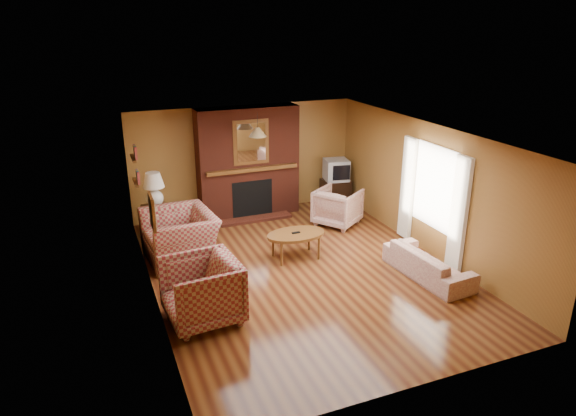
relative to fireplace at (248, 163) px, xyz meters
name	(u,v)px	position (x,y,z in m)	size (l,w,h in m)	color
floor	(302,271)	(0.00, -2.98, -1.18)	(6.50, 6.50, 0.00)	#431D0E
ceiling	(304,135)	(0.00, -2.98, 1.22)	(6.50, 6.50, 0.00)	silver
wall_back	(245,160)	(0.00, 0.27, 0.02)	(6.50, 6.50, 0.00)	olive
wall_front	(420,300)	(0.00, -6.23, 0.02)	(6.50, 6.50, 0.00)	olive
wall_left	(149,228)	(-2.50, -2.98, 0.02)	(6.50, 6.50, 0.00)	olive
wall_right	(428,189)	(2.50, -2.98, 0.02)	(6.50, 6.50, 0.00)	olive
fireplace	(248,163)	(0.00, 0.00, 0.00)	(2.20, 0.82, 2.40)	#561E12
window_right	(432,196)	(2.45, -3.18, -0.06)	(0.10, 1.85, 2.00)	beige
bookshelf	(136,165)	(-2.44, -1.08, 0.48)	(0.09, 0.55, 0.71)	brown
botanical_print	(152,212)	(-2.47, -3.28, 0.37)	(0.05, 0.40, 0.50)	brown
pendant_light	(258,132)	(0.00, -0.68, 0.82)	(0.36, 0.36, 0.48)	black
plaid_loveseat	(180,236)	(-1.85, -1.69, -0.74)	(1.34, 1.17, 0.87)	maroon
plaid_armchair	(202,291)	(-1.95, -3.86, -0.71)	(1.01, 1.04, 0.95)	maroon
floral_sofa	(428,263)	(1.90, -3.96, -0.94)	(1.68, 0.66, 0.49)	beige
floral_armchair	(338,207)	(1.56, -1.26, -0.79)	(0.84, 0.86, 0.78)	beige
coffee_table	(296,236)	(0.10, -2.45, -0.75)	(1.09, 0.67, 0.51)	brown
side_table	(157,222)	(-2.10, -0.53, -0.85)	(0.49, 0.49, 0.65)	brown
table_lamp	(154,188)	(-2.10, -0.53, -0.14)	(0.42, 0.42, 0.69)	white
tv_stand	(335,193)	(2.05, -0.18, -0.87)	(0.58, 0.52, 0.63)	black
crt_tv	(336,170)	(2.05, -0.19, -0.31)	(0.60, 0.60, 0.48)	#A9ABB0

